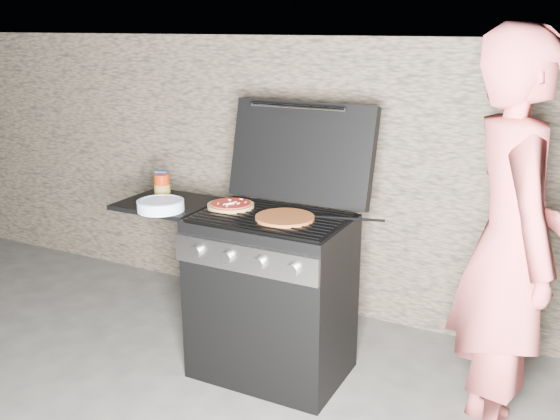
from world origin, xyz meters
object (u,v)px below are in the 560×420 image
at_px(pizza_topped, 231,205).
at_px(person, 510,248).
at_px(sauce_jar, 162,186).
at_px(gas_grill, 232,288).

bearing_deg(pizza_topped, person, -2.78).
xyz_separation_m(pizza_topped, sauce_jar, (-0.47, 0.02, 0.05)).
distance_m(sauce_jar, person, 1.93).
relative_size(pizza_topped, person, 0.14).
height_order(sauce_jar, person, person).
distance_m(pizza_topped, sauce_jar, 0.47).
bearing_deg(person, sauce_jar, 63.73).
xyz_separation_m(pizza_topped, person, (1.45, -0.07, 0.02)).
height_order(gas_grill, person, person).
bearing_deg(pizza_topped, sauce_jar, 178.04).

